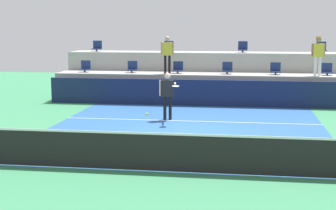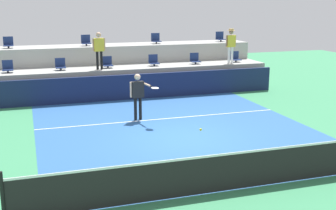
{
  "view_description": "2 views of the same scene",
  "coord_description": "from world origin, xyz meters",
  "px_view_note": "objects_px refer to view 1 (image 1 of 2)",
  "views": [
    {
      "loc": [
        1.83,
        -15.25,
        3.32
      ],
      "look_at": [
        -0.45,
        -0.03,
        0.94
      ],
      "focal_mm": 54.73,
      "sensor_mm": 36.0,
      "label": 1
    },
    {
      "loc": [
        -4.57,
        -12.4,
        4.24
      ],
      "look_at": [
        -0.73,
        -0.55,
        1.26
      ],
      "focal_mm": 46.93,
      "sensor_mm": 36.0,
      "label": 2
    }
  ],
  "objects_px": {
    "stadium_chair_upper_far_right": "(321,48)",
    "tennis_ball": "(147,114)",
    "stadium_chair_upper_left": "(169,47)",
    "spectator_with_hat": "(318,52)",
    "stadium_chair_lower_far_right": "(327,70)",
    "stadium_chair_lower_mid_left": "(178,68)",
    "stadium_chair_lower_mid_right": "(227,69)",
    "stadium_chair_lower_right": "(276,70)",
    "stadium_chair_lower_left": "(132,68)",
    "tennis_player": "(168,91)",
    "stadium_chair_upper_right": "(243,48)",
    "stadium_chair_lower_far_left": "(85,67)",
    "stadium_chair_upper_far_left": "(97,47)",
    "spectator_in_white": "(167,51)"
  },
  "relations": [
    {
      "from": "stadium_chair_lower_mid_right",
      "to": "stadium_chair_upper_far_left",
      "type": "xyz_separation_m",
      "value": [
        -6.4,
        1.8,
        0.85
      ]
    },
    {
      "from": "stadium_chair_lower_right",
      "to": "stadium_chair_upper_right",
      "type": "distance_m",
      "value": 2.45
    },
    {
      "from": "stadium_chair_lower_mid_right",
      "to": "tennis_ball",
      "type": "distance_m",
      "value": 10.12
    },
    {
      "from": "stadium_chair_lower_mid_left",
      "to": "stadium_chair_upper_right",
      "type": "bearing_deg",
      "value": 32.51
    },
    {
      "from": "stadium_chair_upper_far_right",
      "to": "spectator_in_white",
      "type": "bearing_deg",
      "value": -162.2
    },
    {
      "from": "stadium_chair_lower_mid_left",
      "to": "stadium_chair_lower_right",
      "type": "xyz_separation_m",
      "value": [
        4.25,
        0.0,
        0.0
      ]
    },
    {
      "from": "tennis_player",
      "to": "stadium_chair_lower_mid_left",
      "type": "bearing_deg",
      "value": 93.03
    },
    {
      "from": "stadium_chair_lower_mid_left",
      "to": "stadium_chair_lower_mid_right",
      "type": "xyz_separation_m",
      "value": [
        2.18,
        0.0,
        0.0
      ]
    },
    {
      "from": "stadium_chair_lower_mid_right",
      "to": "stadium_chair_upper_right",
      "type": "height_order",
      "value": "stadium_chair_upper_right"
    },
    {
      "from": "stadium_chair_lower_far_left",
      "to": "stadium_chair_upper_far_left",
      "type": "height_order",
      "value": "stadium_chair_upper_far_left"
    },
    {
      "from": "stadium_chair_lower_far_right",
      "to": "stadium_chair_lower_far_left",
      "type": "bearing_deg",
      "value": 180.0
    },
    {
      "from": "stadium_chair_upper_far_left",
      "to": "spectator_in_white",
      "type": "bearing_deg",
      "value": -29.88
    },
    {
      "from": "stadium_chair_lower_left",
      "to": "stadium_chair_lower_far_right",
      "type": "height_order",
      "value": "same"
    },
    {
      "from": "stadium_chair_lower_mid_right",
      "to": "stadium_chair_lower_right",
      "type": "bearing_deg",
      "value": 0.0
    },
    {
      "from": "spectator_with_hat",
      "to": "stadium_chair_lower_mid_right",
      "type": "bearing_deg",
      "value": 174.18
    },
    {
      "from": "stadium_chair_lower_mid_left",
      "to": "stadium_chair_upper_far_right",
      "type": "bearing_deg",
      "value": 15.75
    },
    {
      "from": "stadium_chair_upper_left",
      "to": "tennis_ball",
      "type": "height_order",
      "value": "stadium_chair_upper_left"
    },
    {
      "from": "stadium_chair_lower_left",
      "to": "stadium_chair_lower_far_left",
      "type": "bearing_deg",
      "value": 180.0
    },
    {
      "from": "stadium_chair_lower_right",
      "to": "tennis_ball",
      "type": "xyz_separation_m",
      "value": [
        -3.74,
        -9.97,
        -0.35
      ]
    },
    {
      "from": "stadium_chair_lower_far_left",
      "to": "tennis_player",
      "type": "relative_size",
      "value": 0.31
    },
    {
      "from": "stadium_chair_upper_far_right",
      "to": "tennis_ball",
      "type": "xyz_separation_m",
      "value": [
        -5.88,
        -11.77,
        -1.2
      ]
    },
    {
      "from": "stadium_chair_lower_mid_left",
      "to": "stadium_chair_lower_mid_right",
      "type": "height_order",
      "value": "same"
    },
    {
      "from": "stadium_chair_lower_mid_left",
      "to": "spectator_in_white",
      "type": "relative_size",
      "value": 0.32
    },
    {
      "from": "stadium_chair_upper_right",
      "to": "spectator_in_white",
      "type": "xyz_separation_m",
      "value": [
        -3.24,
        -2.18,
        -0.08
      ]
    },
    {
      "from": "stadium_chair_lower_far_right",
      "to": "stadium_chair_upper_left",
      "type": "bearing_deg",
      "value": 165.76
    },
    {
      "from": "stadium_chair_lower_far_left",
      "to": "stadium_chair_lower_mid_left",
      "type": "bearing_deg",
      "value": 0.0
    },
    {
      "from": "spectator_with_hat",
      "to": "stadium_chair_lower_far_right",
      "type": "bearing_deg",
      "value": 40.04
    },
    {
      "from": "stadium_chair_lower_far_left",
      "to": "stadium_chair_lower_mid_left",
      "type": "distance_m",
      "value": 4.26
    },
    {
      "from": "stadium_chair_upper_far_left",
      "to": "stadium_chair_upper_far_right",
      "type": "bearing_deg",
      "value": 0.0
    },
    {
      "from": "stadium_chair_lower_left",
      "to": "stadium_chair_upper_left",
      "type": "distance_m",
      "value": 2.43
    },
    {
      "from": "stadium_chair_upper_far_right",
      "to": "stadium_chair_lower_left",
      "type": "bearing_deg",
      "value": -167.99
    },
    {
      "from": "stadium_chair_lower_far_left",
      "to": "stadium_chair_lower_left",
      "type": "distance_m",
      "value": 2.18
    },
    {
      "from": "stadium_chair_lower_left",
      "to": "tennis_player",
      "type": "distance_m",
      "value": 5.25
    },
    {
      "from": "stadium_chair_lower_far_right",
      "to": "stadium_chair_upper_far_left",
      "type": "bearing_deg",
      "value": 170.38
    },
    {
      "from": "stadium_chair_lower_right",
      "to": "stadium_chair_lower_left",
      "type": "bearing_deg",
      "value": 180.0
    },
    {
      "from": "stadium_chair_upper_right",
      "to": "tennis_player",
      "type": "xyz_separation_m",
      "value": [
        -2.58,
        -6.48,
        -1.28
      ]
    },
    {
      "from": "stadium_chair_upper_far_right",
      "to": "spectator_with_hat",
      "type": "distance_m",
      "value": 2.23
    },
    {
      "from": "stadium_chair_upper_far_right",
      "to": "tennis_player",
      "type": "relative_size",
      "value": 0.31
    },
    {
      "from": "stadium_chair_lower_mid_right",
      "to": "stadium_chair_lower_right",
      "type": "distance_m",
      "value": 2.07
    },
    {
      "from": "stadium_chair_lower_far_right",
      "to": "stadium_chair_upper_right",
      "type": "xyz_separation_m",
      "value": [
        -3.58,
        1.8,
        0.85
      ]
    },
    {
      "from": "spectator_in_white",
      "to": "tennis_ball",
      "type": "height_order",
      "value": "spectator_in_white"
    },
    {
      "from": "stadium_chair_upper_left",
      "to": "stadium_chair_lower_mid_right",
      "type": "bearing_deg",
      "value": -32.13
    },
    {
      "from": "stadium_chair_lower_far_right",
      "to": "tennis_ball",
      "type": "height_order",
      "value": "stadium_chair_lower_far_right"
    },
    {
      "from": "stadium_chair_lower_right",
      "to": "tennis_ball",
      "type": "relative_size",
      "value": 7.65
    },
    {
      "from": "stadium_chair_lower_left",
      "to": "tennis_player",
      "type": "xyz_separation_m",
      "value": [
        2.33,
        -4.68,
        -0.43
      ]
    },
    {
      "from": "stadium_chair_lower_far_right",
      "to": "stadium_chair_upper_far_right",
      "type": "bearing_deg",
      "value": 90.66
    },
    {
      "from": "stadium_chair_upper_far_right",
      "to": "tennis_player",
      "type": "height_order",
      "value": "stadium_chair_upper_far_right"
    },
    {
      "from": "stadium_chair_upper_far_left",
      "to": "tennis_player",
      "type": "xyz_separation_m",
      "value": [
        4.47,
        -6.48,
        -1.28
      ]
    },
    {
      "from": "stadium_chair_upper_left",
      "to": "spectator_with_hat",
      "type": "height_order",
      "value": "spectator_with_hat"
    },
    {
      "from": "stadium_chair_lower_mid_left",
      "to": "stadium_chair_lower_mid_right",
      "type": "relative_size",
      "value": 1.0
    }
  ]
}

